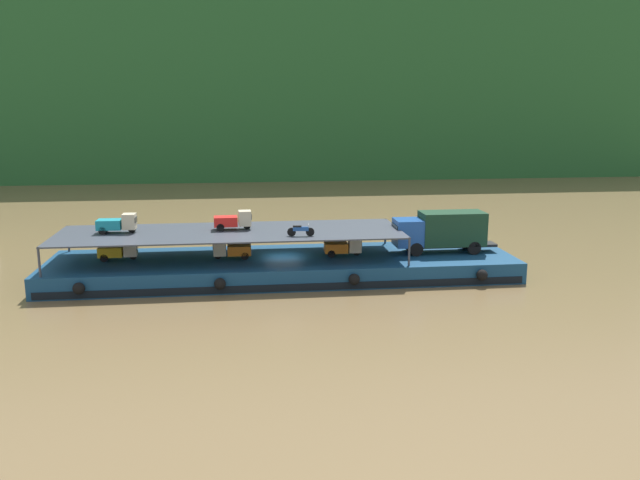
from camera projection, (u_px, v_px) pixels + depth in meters
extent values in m
plane|color=brown|center=(283.00, 276.00, 48.47)|extent=(400.00, 400.00, 0.00)
cube|color=#235628|center=(254.00, 76.00, 116.10)|extent=(143.96, 29.34, 34.54)
ellipsoid|color=#204E24|center=(252.00, 9.00, 119.30)|extent=(129.56, 26.41, 12.09)
cube|color=navy|center=(283.00, 267.00, 48.31)|extent=(33.99, 8.47, 1.50)
cube|color=black|center=(288.00, 288.00, 44.26)|extent=(33.31, 0.06, 0.50)
sphere|color=black|center=(79.00, 288.00, 42.31)|extent=(0.79, 0.79, 0.79)
sphere|color=black|center=(220.00, 284.00, 43.40)|extent=(0.79, 0.79, 0.79)
sphere|color=black|center=(354.00, 279.00, 44.50)|extent=(0.79, 0.79, 0.79)
sphere|color=black|center=(482.00, 275.00, 45.59)|extent=(0.79, 0.79, 0.79)
cube|color=#1E4C99|center=(408.00, 232.00, 48.98)|extent=(2.01, 2.19, 2.00)
cube|color=#192833|center=(395.00, 228.00, 48.78)|extent=(0.07, 1.84, 0.60)
cube|color=#193823|center=(452.00, 228.00, 49.33)|extent=(4.81, 2.31, 2.50)
cube|color=black|center=(451.00, 245.00, 49.60)|extent=(6.80, 1.40, 0.20)
cylinder|color=black|center=(409.00, 244.00, 50.23)|extent=(1.00, 0.28, 1.00)
cylinder|color=black|center=(416.00, 250.00, 48.27)|extent=(1.00, 0.28, 1.00)
cylinder|color=black|center=(465.00, 242.00, 50.76)|extent=(1.00, 0.28, 1.00)
cylinder|color=black|center=(474.00, 248.00, 48.79)|extent=(1.00, 0.28, 1.00)
cylinder|color=#383D47|center=(385.00, 231.00, 52.62)|extent=(0.16, 0.16, 2.00)
cylinder|color=#383D47|center=(409.00, 252.00, 45.33)|extent=(0.16, 0.16, 2.00)
cylinder|color=#383D47|center=(68.00, 239.00, 49.65)|extent=(0.16, 0.16, 2.00)
cylinder|color=#383D47|center=(39.00, 262.00, 42.36)|extent=(0.16, 0.16, 2.00)
cube|color=#383D47|center=(231.00, 232.00, 47.29)|extent=(24.79, 7.67, 0.10)
cube|color=gold|center=(111.00, 252.00, 47.06)|extent=(1.72, 1.23, 0.70)
cube|color=beige|center=(131.00, 248.00, 47.21)|extent=(0.92, 1.02, 1.10)
cube|color=#19232D|center=(137.00, 247.00, 47.25)|extent=(0.05, 0.85, 0.38)
cylinder|color=black|center=(133.00, 256.00, 47.35)|extent=(0.56, 0.15, 0.56)
cylinder|color=black|center=(104.00, 258.00, 46.56)|extent=(0.56, 0.15, 0.56)
cylinder|color=black|center=(107.00, 255.00, 47.59)|extent=(0.56, 0.15, 0.56)
cube|color=orange|center=(239.00, 250.00, 47.58)|extent=(1.71, 1.21, 0.70)
cube|color=beige|center=(220.00, 248.00, 47.36)|extent=(0.90, 1.00, 1.10)
cube|color=#19232D|center=(213.00, 246.00, 47.28)|extent=(0.04, 0.85, 0.38)
cylinder|color=black|center=(218.00, 255.00, 47.46)|extent=(0.56, 0.14, 0.56)
cylinder|color=black|center=(245.00, 253.00, 48.22)|extent=(0.56, 0.14, 0.56)
cylinder|color=black|center=(245.00, 256.00, 47.19)|extent=(0.56, 0.14, 0.56)
cube|color=orange|center=(336.00, 248.00, 48.34)|extent=(1.74, 1.25, 0.70)
cube|color=beige|center=(355.00, 245.00, 48.42)|extent=(0.93, 1.03, 1.10)
cube|color=#19232D|center=(361.00, 243.00, 48.44)|extent=(0.07, 0.85, 0.38)
cylinder|color=black|center=(357.00, 252.00, 48.55)|extent=(0.56, 0.16, 0.56)
cylinder|color=black|center=(331.00, 254.00, 47.86)|extent=(0.56, 0.16, 0.56)
cylinder|color=black|center=(330.00, 251.00, 48.89)|extent=(0.56, 0.16, 0.56)
cube|color=teal|center=(109.00, 224.00, 46.60)|extent=(1.73, 1.24, 0.70)
cube|color=#C6B793|center=(129.00, 221.00, 46.69)|extent=(0.93, 1.02, 1.10)
cube|color=#19232D|center=(136.00, 220.00, 46.71)|extent=(0.06, 0.85, 0.38)
cylinder|color=black|center=(132.00, 229.00, 46.82)|extent=(0.56, 0.15, 0.56)
cylinder|color=black|center=(102.00, 231.00, 46.11)|extent=(0.56, 0.15, 0.56)
cylinder|color=black|center=(106.00, 228.00, 47.15)|extent=(0.56, 0.15, 0.56)
cube|color=red|center=(226.00, 221.00, 47.81)|extent=(1.74, 1.26, 0.70)
cube|color=#C6B793|center=(245.00, 218.00, 47.98)|extent=(0.93, 1.03, 1.10)
cube|color=#19232D|center=(251.00, 216.00, 48.03)|extent=(0.07, 0.85, 0.38)
cylinder|color=black|center=(247.00, 225.00, 48.12)|extent=(0.56, 0.16, 0.56)
cylinder|color=black|center=(220.00, 227.00, 47.31)|extent=(0.56, 0.16, 0.56)
cylinder|color=black|center=(220.00, 225.00, 48.33)|extent=(0.56, 0.16, 0.56)
cylinder|color=black|center=(310.00, 232.00, 45.59)|extent=(0.61, 0.16, 0.60)
cylinder|color=black|center=(292.00, 232.00, 45.57)|extent=(0.61, 0.16, 0.60)
cube|color=#1E4C99|center=(301.00, 229.00, 45.53)|extent=(1.12, 0.32, 0.28)
cube|color=black|center=(297.00, 226.00, 45.49)|extent=(0.62, 0.26, 0.12)
cylinder|color=#B2B2B7|center=(309.00, 224.00, 45.47)|extent=(0.10, 0.55, 0.04)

